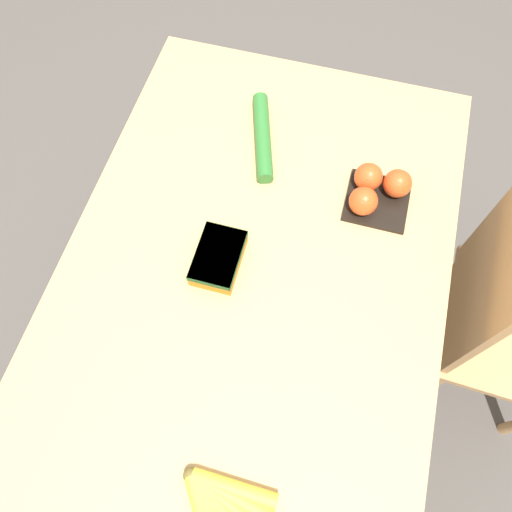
# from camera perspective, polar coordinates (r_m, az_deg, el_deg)

# --- Properties ---
(ground_plane) EXTENTS (12.00, 12.00, 0.00)m
(ground_plane) POSITION_cam_1_polar(r_m,az_deg,el_deg) (1.89, -0.00, -9.98)
(ground_plane) COLOR #4C4742
(dining_table) EXTENTS (1.32, 0.91, 0.74)m
(dining_table) POSITION_cam_1_polar(r_m,az_deg,el_deg) (1.28, -0.00, -2.41)
(dining_table) COLOR tan
(dining_table) RESTS_ON ground_plane
(chair) EXTENTS (0.44, 0.42, 0.91)m
(chair) POSITION_cam_1_polar(r_m,az_deg,el_deg) (1.57, 26.06, -6.47)
(chair) COLOR tan
(chair) RESTS_ON ground_plane
(banana_bunch) EXTENTS (0.17, 0.19, 0.03)m
(banana_bunch) POSITION_cam_1_polar(r_m,az_deg,el_deg) (1.07, -4.02, -26.71)
(banana_bunch) COLOR brown
(banana_bunch) RESTS_ON dining_table
(tomato_pack) EXTENTS (0.16, 0.16, 0.08)m
(tomato_pack) POSITION_cam_1_polar(r_m,az_deg,el_deg) (1.28, 13.62, 7.38)
(tomato_pack) COLOR black
(tomato_pack) RESTS_ON dining_table
(carrot_bag) EXTENTS (0.15, 0.10, 0.05)m
(carrot_bag) POSITION_cam_1_polar(r_m,az_deg,el_deg) (1.17, -4.33, -0.16)
(carrot_bag) COLOR orange
(carrot_bag) RESTS_ON dining_table
(cucumber_near) EXTENTS (0.27, 0.12, 0.04)m
(cucumber_near) POSITION_cam_1_polar(r_m,az_deg,el_deg) (1.36, 0.77, 13.48)
(cucumber_near) COLOR #2D702D
(cucumber_near) RESTS_ON dining_table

